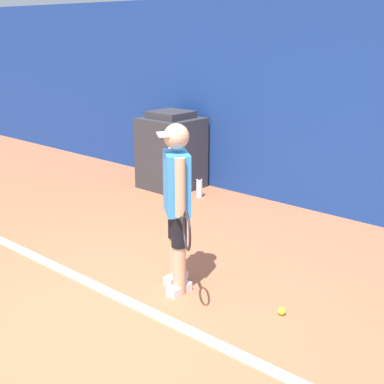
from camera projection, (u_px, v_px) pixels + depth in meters
The scene contains 7 objects.
ground_plane at pixel (121, 318), 4.41m from camera, with size 24.00×24.00×0.00m, color #B76642.
back_wall at pixel (335, 108), 6.55m from camera, with size 24.00×0.10×2.71m.
court_baseline at pixel (140, 307), 4.57m from camera, with size 21.60×0.10×0.01m.
tennis_player at pixel (177, 201), 4.67m from camera, with size 0.75×0.63×1.53m.
tennis_ball at pixel (282, 311), 4.45m from camera, with size 0.07×0.07×0.07m.
covered_chair at pixel (171, 151), 7.91m from camera, with size 0.79×0.77×1.15m.
water_bottle at pixel (199, 188), 7.55m from camera, with size 0.09×0.09×0.28m.
Camera 1 is at (3.04, -2.54, 2.29)m, focal length 50.00 mm.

